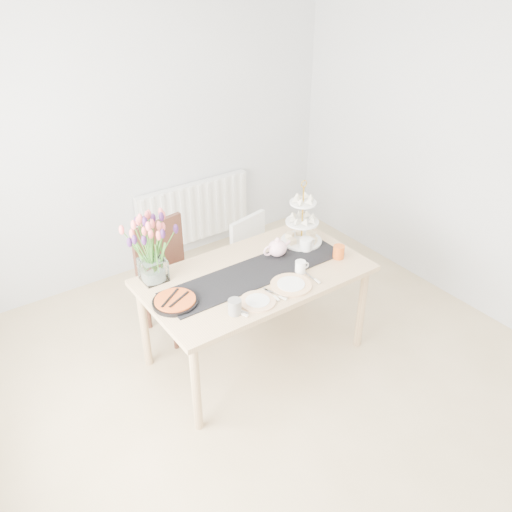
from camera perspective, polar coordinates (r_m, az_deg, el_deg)
room_shell at (r=3.16m, az=4.42°, el=1.66°), size 4.50×4.50×4.50m
radiator at (r=5.42m, az=-6.53°, el=4.64°), size 1.20×0.08×0.60m
dining_table at (r=3.90m, az=-0.07°, el=-2.75°), size 1.60×0.90×0.75m
chair_brown at (r=4.36m, az=-9.13°, el=-1.38°), size 0.52×0.52×0.92m
chair_white at (r=4.62m, az=0.07°, el=-0.00°), size 0.47×0.47×0.80m
table_runner at (r=3.86m, az=-0.07°, el=-1.76°), size 1.40×0.35×0.01m
tulip_vase at (r=3.69m, az=-11.14°, el=1.83°), size 0.61×0.61×0.51m
cake_stand at (r=4.19m, az=4.85°, el=3.05°), size 0.32×0.32×0.47m
teapot at (r=4.02m, az=2.26°, el=0.83°), size 0.24×0.20×0.15m
cream_jug at (r=4.13m, az=5.27°, el=1.23°), size 0.10×0.10×0.10m
tart_tin at (r=3.58m, az=-8.50°, el=-4.76°), size 0.30×0.30×0.04m
mug_grey at (r=3.44m, az=-2.25°, el=-5.37°), size 0.12×0.12×0.10m
mug_white at (r=3.86m, az=4.69°, el=-1.15°), size 0.09×0.09×0.09m
mug_orange at (r=4.06m, az=8.70°, el=0.43°), size 0.12×0.12×0.10m
plate_left at (r=3.57m, az=0.17°, el=-4.79°), size 0.31×0.31×0.01m
plate_right at (r=3.73m, az=3.70°, el=-3.06°), size 0.30×0.30×0.01m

